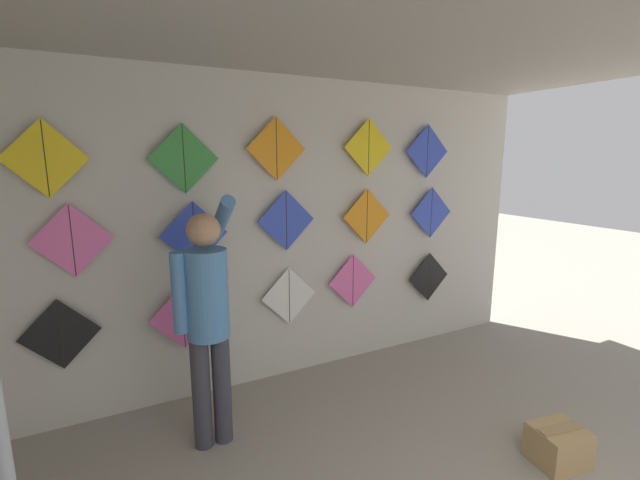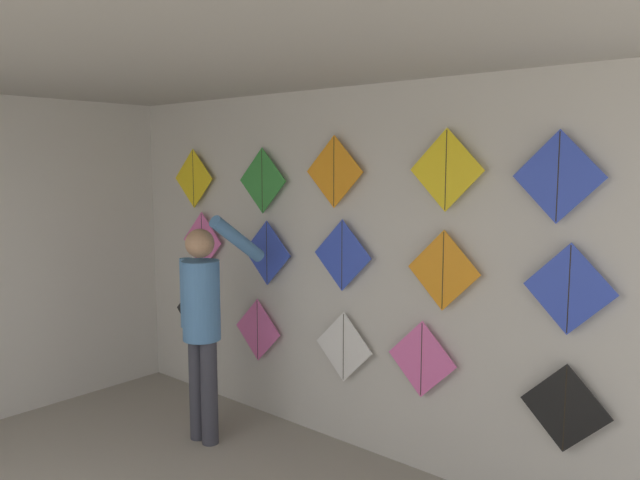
{
  "view_description": "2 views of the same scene",
  "coord_description": "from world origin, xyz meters",
  "px_view_note": "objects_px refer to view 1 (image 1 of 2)",
  "views": [
    {
      "loc": [
        -1.44,
        0.26,
        2.09
      ],
      "look_at": [
        0.28,
        3.57,
        1.37
      ],
      "focal_mm": 24.0,
      "sensor_mm": 36.0,
      "label": 1
    },
    {
      "loc": [
        3.01,
        0.13,
        2.24
      ],
      "look_at": [
        0.04,
        3.57,
        1.67
      ],
      "focal_mm": 35.0,
      "sensor_mm": 36.0,
      "label": 2
    }
  ],
  "objects_px": {
    "kite_2": "(289,296)",
    "kite_10": "(45,159)",
    "kite_6": "(194,234)",
    "kite_7": "(286,220)",
    "kite_0": "(60,334)",
    "kite_11": "(184,159)",
    "kite_9": "(431,213)",
    "shopkeeper": "(207,310)",
    "cardboard_box": "(558,445)",
    "kite_3": "(353,281)",
    "kite_4": "(429,277)",
    "kite_1": "(183,317)",
    "kite_14": "(427,151)",
    "kite_12": "(276,149)",
    "kite_8": "(367,216)",
    "kite_13": "(369,147)",
    "kite_5": "(72,241)"
  },
  "relations": [
    {
      "from": "kite_2",
      "to": "kite_10",
      "type": "distance_m",
      "value": 2.22
    },
    {
      "from": "kite_6",
      "to": "kite_7",
      "type": "relative_size",
      "value": 1.0
    },
    {
      "from": "kite_0",
      "to": "kite_11",
      "type": "relative_size",
      "value": 1.0
    },
    {
      "from": "kite_0",
      "to": "kite_9",
      "type": "height_order",
      "value": "kite_9"
    },
    {
      "from": "shopkeeper",
      "to": "kite_9",
      "type": "height_order",
      "value": "shopkeeper"
    },
    {
      "from": "cardboard_box",
      "to": "kite_3",
      "type": "relative_size",
      "value": 0.7
    },
    {
      "from": "kite_4",
      "to": "kite_9",
      "type": "bearing_deg",
      "value": 180.0
    },
    {
      "from": "cardboard_box",
      "to": "kite_9",
      "type": "height_order",
      "value": "kite_9"
    },
    {
      "from": "kite_7",
      "to": "kite_9",
      "type": "bearing_deg",
      "value": 0.0
    },
    {
      "from": "shopkeeper",
      "to": "kite_1",
      "type": "height_order",
      "value": "shopkeeper"
    },
    {
      "from": "cardboard_box",
      "to": "kite_14",
      "type": "relative_size",
      "value": 0.7
    },
    {
      "from": "kite_0",
      "to": "kite_2",
      "type": "height_order",
      "value": "kite_2"
    },
    {
      "from": "shopkeeper",
      "to": "kite_1",
      "type": "relative_size",
      "value": 3.32
    },
    {
      "from": "kite_0",
      "to": "kite_14",
      "type": "xyz_separation_m",
      "value": [
        3.46,
        0.0,
        1.36
      ]
    },
    {
      "from": "kite_2",
      "to": "kite_3",
      "type": "relative_size",
      "value": 1.0
    },
    {
      "from": "kite_11",
      "to": "kite_12",
      "type": "height_order",
      "value": "kite_12"
    },
    {
      "from": "kite_3",
      "to": "kite_9",
      "type": "distance_m",
      "value": 1.18
    },
    {
      "from": "kite_0",
      "to": "kite_3",
      "type": "relative_size",
      "value": 1.0
    },
    {
      "from": "kite_8",
      "to": "kite_13",
      "type": "relative_size",
      "value": 1.0
    },
    {
      "from": "kite_0",
      "to": "kite_7",
      "type": "bearing_deg",
      "value": 0.0
    },
    {
      "from": "kite_4",
      "to": "kite_8",
      "type": "xyz_separation_m",
      "value": [
        -0.85,
        0.0,
        0.74
      ]
    },
    {
      "from": "kite_7",
      "to": "kite_13",
      "type": "relative_size",
      "value": 1.0
    },
    {
      "from": "kite_12",
      "to": "kite_14",
      "type": "relative_size",
      "value": 1.0
    },
    {
      "from": "cardboard_box",
      "to": "kite_1",
      "type": "xyz_separation_m",
      "value": [
        -2.13,
        1.98,
        0.64
      ]
    },
    {
      "from": "kite_8",
      "to": "kite_11",
      "type": "relative_size",
      "value": 1.0
    },
    {
      "from": "kite_6",
      "to": "kite_11",
      "type": "distance_m",
      "value": 0.62
    },
    {
      "from": "kite_10",
      "to": "kite_11",
      "type": "bearing_deg",
      "value": 0.0
    },
    {
      "from": "kite_4",
      "to": "kite_2",
      "type": "bearing_deg",
      "value": 180.0
    },
    {
      "from": "kite_2",
      "to": "kite_14",
      "type": "bearing_deg",
      "value": 0.0
    },
    {
      "from": "kite_1",
      "to": "kite_5",
      "type": "distance_m",
      "value": 1.04
    },
    {
      "from": "kite_3",
      "to": "kite_14",
      "type": "xyz_separation_m",
      "value": [
        0.9,
        0.0,
        1.29
      ]
    },
    {
      "from": "kite_3",
      "to": "shopkeeper",
      "type": "bearing_deg",
      "value": -157.99
    },
    {
      "from": "cardboard_box",
      "to": "kite_7",
      "type": "xyz_separation_m",
      "value": [
        -1.18,
        1.98,
        1.4
      ]
    },
    {
      "from": "cardboard_box",
      "to": "kite_9",
      "type": "bearing_deg",
      "value": 74.94
    },
    {
      "from": "kite_1",
      "to": "kite_10",
      "type": "distance_m",
      "value": 1.57
    },
    {
      "from": "kite_11",
      "to": "kite_14",
      "type": "distance_m",
      "value": 2.49
    },
    {
      "from": "kite_12",
      "to": "kite_13",
      "type": "height_order",
      "value": "kite_13"
    },
    {
      "from": "kite_8",
      "to": "kite_3",
      "type": "bearing_deg",
      "value": 180.0
    },
    {
      "from": "kite_12",
      "to": "shopkeeper",
      "type": "bearing_deg",
      "value": -141.05
    },
    {
      "from": "kite_7",
      "to": "kite_11",
      "type": "distance_m",
      "value": 1.03
    },
    {
      "from": "cardboard_box",
      "to": "kite_13",
      "type": "height_order",
      "value": "kite_13"
    },
    {
      "from": "cardboard_box",
      "to": "kite_13",
      "type": "distance_m",
      "value": 2.87
    },
    {
      "from": "kite_6",
      "to": "kite_9",
      "type": "height_order",
      "value": "kite_9"
    },
    {
      "from": "kite_3",
      "to": "kite_6",
      "type": "height_order",
      "value": "kite_6"
    },
    {
      "from": "kite_2",
      "to": "kite_13",
      "type": "height_order",
      "value": "kite_13"
    },
    {
      "from": "kite_10",
      "to": "kite_13",
      "type": "bearing_deg",
      "value": 0.0
    },
    {
      "from": "kite_9",
      "to": "kite_12",
      "type": "relative_size",
      "value": 1.0
    },
    {
      "from": "kite_3",
      "to": "kite_9",
      "type": "height_order",
      "value": "kite_9"
    },
    {
      "from": "kite_12",
      "to": "kite_8",
      "type": "bearing_deg",
      "value": 0.0
    },
    {
      "from": "kite_9",
      "to": "kite_12",
      "type": "distance_m",
      "value": 1.92
    }
  ]
}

